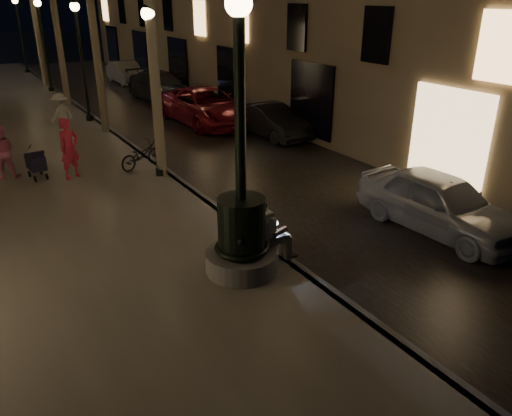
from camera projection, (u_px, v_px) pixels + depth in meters
ground at (104, 129)px, 20.42m from camera, size 120.00×120.00×0.00m
cobble_lane at (173, 120)px, 21.86m from camera, size 6.00×45.00×0.02m
curb_strip at (104, 127)px, 20.38m from camera, size 0.25×45.00×0.20m
fountain_lamppost at (241, 223)px, 9.30m from camera, size 1.40×1.40×5.21m
seated_man_laptop at (269, 230)px, 9.71m from camera, size 0.97×0.33×1.35m
lamp_curb_a at (152, 69)px, 13.52m from camera, size 0.36×0.36×4.81m
lamp_curb_b at (80, 45)px, 19.77m from camera, size 0.36×0.36×4.81m
lamp_curb_c at (42, 32)px, 26.03m from camera, size 0.36×0.36×4.81m
lamp_curb_d at (19, 24)px, 32.28m from camera, size 0.36×0.36×4.81m
stroller at (36, 162)px, 14.25m from camera, size 0.49×0.98×0.99m
car_front at (440, 203)px, 11.51m from camera, size 1.85×4.16×1.39m
car_second at (271, 121)px, 19.14m from camera, size 1.50×3.81×1.24m
car_third at (206, 106)px, 20.99m from camera, size 2.62×5.38×1.47m
car_rear at (160, 86)px, 25.54m from camera, size 2.31×5.05×1.43m
car_fifth at (126, 73)px, 30.42m from camera, size 1.40×3.94×1.30m
pedestrian_red at (69, 148)px, 14.19m from camera, size 0.75×0.65×1.75m
pedestrian_pink at (2, 152)px, 14.20m from camera, size 0.89×0.77×1.56m
pedestrian_white at (61, 115)px, 18.49m from camera, size 1.17×1.02×1.57m
bicycle at (141, 155)px, 15.19m from camera, size 1.62×1.01×0.80m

